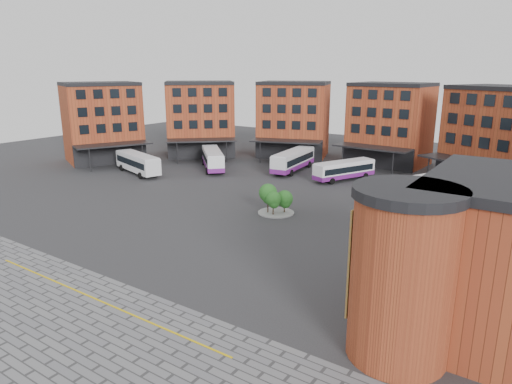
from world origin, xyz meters
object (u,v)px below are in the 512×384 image
Objects in this scene: bus_d at (344,170)px; bus_f at (496,204)px; bus_a at (138,162)px; bus_e at (433,186)px; bus_b at (213,159)px; blue_car at (413,336)px; bus_c at (293,160)px; tree_island at (275,198)px.

bus_f reaches higher than bus_d.
bus_a is 46.06m from bus_e.
bus_f is (52.70, 7.64, -0.29)m from bus_a.
bus_b is (8.09, 9.74, -0.14)m from bus_a.
bus_b reaches higher than bus_f.
bus_d is at bearing -148.56° from bus_f.
bus_d is 44.64m from blue_car.
blue_car is at bearing -57.85° from bus_c.
bus_f is at bearing -64.19° from bus_a.
bus_c is (12.30, 6.64, 0.05)m from bus_b.
bus_f is at bearing 5.89° from bus_d.
tree_island is 24.29m from bus_c.
bus_b is (-22.40, 15.45, -0.09)m from tree_island.
bus_a reaches higher than bus_f.
bus_d is (22.21, 5.37, -0.19)m from bus_b.
bus_e is 1.18× the size of bus_f.
bus_e is at bearing 50.45° from tree_island.
bus_b is at bearing -132.81° from bus_f.
bus_d is at bearing -31.48° from bus_b.
bus_a reaches higher than bus_d.
bus_a is 1.01× the size of bus_e.
blue_car is at bearing -51.28° from bus_e.
bus_f is at bearing 1.76° from bus_e.
bus_f is at bearing 36.16° from blue_car.
bus_e reaches higher than bus_a.
bus_a is 33.86m from bus_d.
tree_island is 22.20m from bus_e.
tree_island is at bearing -102.77° from bus_e.
bus_c is 33.48m from bus_f.
bus_b reaches higher than blue_car.
bus_d is 14.79m from bus_e.
bus_e reaches higher than bus_f.
bus_e is 8.92m from bus_f.
tree_island reaches higher than bus_c.
bus_b is 44.66m from bus_f.
bus_b is 13.97m from bus_c.
bus_b reaches higher than bus_a.
bus_c is at bearing -162.95° from bus_d.
bus_a is at bearing -138.88° from bus_e.
bus_c is 3.08× the size of blue_car.
bus_f reaches higher than blue_car.
bus_e reaches higher than bus_d.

